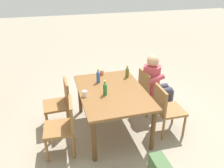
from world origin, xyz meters
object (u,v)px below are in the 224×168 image
object	(u,v)px
chair_near_left	(166,108)
cup_terracotta	(102,73)
chair_far_left	(64,125)
chair_far_right	(61,101)
dining_table	(112,95)
bottle_blue	(98,77)
bottle_green	(105,89)
person_in_white_shirt	(155,81)
chair_near_right	(149,90)
bottle_olive	(127,72)
cup_white	(85,94)

from	to	relation	value
chair_near_left	cup_terracotta	size ratio (longest dim) A/B	9.86
chair_near_left	chair_far_left	bearing A→B (deg)	90.28
chair_far_right	dining_table	bearing A→B (deg)	-112.45
dining_table	bottle_blue	xyz separation A→B (m)	(0.37, 0.15, 0.20)
chair_near_left	bottle_green	distance (m)	1.07
chair_far_left	chair_near_left	xyz separation A→B (m)	(0.01, -1.67, 0.00)
cup_terracotta	chair_far_right	bearing A→B (deg)	111.64
cup_terracotta	chair_near_left	bearing A→B (deg)	-139.91
chair_near_left	bottle_blue	size ratio (longest dim) A/B	3.41
person_in_white_shirt	cup_terracotta	distance (m)	1.02
chair_near_right	chair_far_right	distance (m)	1.67
chair_far_left	dining_table	bearing A→B (deg)	-67.36
chair_far_right	person_in_white_shirt	size ratio (longest dim) A/B	0.74
bottle_olive	bottle_blue	distance (m)	0.56
person_in_white_shirt	cup_white	world-z (taller)	person_in_white_shirt
cup_white	person_in_white_shirt	bearing A→B (deg)	-73.71
dining_table	cup_white	world-z (taller)	cup_white
bottle_olive	bottle_blue	world-z (taller)	bottle_blue
chair_near_left	cup_terracotta	xyz separation A→B (m)	(1.01, 0.85, 0.32)
dining_table	bottle_olive	distance (m)	0.63
person_in_white_shirt	dining_table	bearing A→B (deg)	109.90
chair_far_left	bottle_olive	xyz separation A→B (m)	(0.78, -1.24, 0.37)
person_in_white_shirt	bottle_green	size ratio (longest dim) A/B	4.81
chair_far_right	cup_white	distance (m)	0.64
dining_table	bottle_blue	world-z (taller)	bottle_blue
dining_table	chair_near_right	distance (m)	0.92
chair_near_right	chair_far_left	world-z (taller)	same
chair_near_right	cup_terracotta	size ratio (longest dim) A/B	9.86
bottle_blue	person_in_white_shirt	bearing A→B (deg)	-91.41
chair_far_right	bottle_green	bearing A→B (deg)	-122.62
chair_far_left	cup_terracotta	world-z (taller)	chair_far_left
bottle_blue	cup_terracotta	world-z (taller)	bottle_blue
dining_table	chair_far_right	xyz separation A→B (m)	(0.34, 0.83, -0.18)
chair_far_left	bottle_blue	distance (m)	1.06
person_in_white_shirt	bottle_blue	world-z (taller)	person_in_white_shirt
chair_near_left	person_in_white_shirt	xyz separation A→B (m)	(0.68, -0.11, 0.17)
bottle_olive	bottle_green	bearing A→B (deg)	133.99
chair_far_left	bottle_blue	size ratio (longest dim) A/B	3.41
chair_far_right	chair_far_left	xyz separation A→B (m)	(-0.69, 0.00, 0.00)
bottle_green	chair_near_right	bearing A→B (deg)	-65.92
chair_far_left	person_in_white_shirt	xyz separation A→B (m)	(0.69, -1.78, 0.17)
bottle_green	cup_terracotta	world-z (taller)	bottle_green
chair_near_right	cup_white	distance (m)	1.39
chair_far_left	chair_near_left	size ratio (longest dim) A/B	1.00
chair_near_right	bottle_olive	bearing A→B (deg)	77.02
chair_near_right	bottle_olive	distance (m)	0.57
bottle_green	cup_white	world-z (taller)	bottle_green
person_in_white_shirt	bottle_olive	size ratio (longest dim) A/B	5.03
person_in_white_shirt	cup_white	size ratio (longest dim) A/B	12.57
bottle_olive	cup_terracotta	size ratio (longest dim) A/B	2.66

